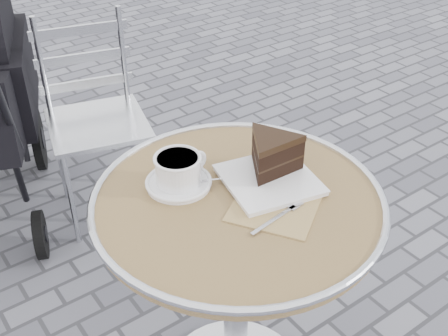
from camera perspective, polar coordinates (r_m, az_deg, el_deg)
cafe_table at (r=1.46m, az=1.34°, el=-8.18°), size 0.72×0.72×0.74m
cappuccino_set at (r=1.38m, az=-4.60°, el=-0.46°), size 0.18×0.16×0.08m
cake_plate_set at (r=1.40m, az=4.84°, el=0.81°), size 0.32×0.35×0.12m
bistro_chair at (r=2.33m, az=-13.40°, el=7.23°), size 0.46×0.46×0.84m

